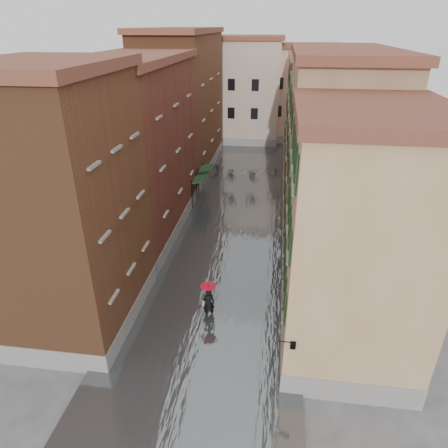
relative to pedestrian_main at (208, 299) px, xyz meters
The scene contains 16 objects.
ground 1.68m from the pedestrian_main, 87.52° to the left, with size 120.00×120.00×0.00m, color #4F4F52.
floodwater 14.21m from the pedestrian_main, 89.80° to the left, with size 10.00×60.00×0.20m, color #505559.
building_left_near 8.77m from the pedestrian_main, behind, with size 6.00×8.00×13.00m, color brown.
building_left_mid 13.30m from the pedestrian_main, 124.37° to the left, with size 6.00×14.00×12.50m, color brown.
building_left_far 26.74m from the pedestrian_main, 105.44° to the left, with size 6.00×16.00×14.00m, color brown.
building_right_near 8.43m from the pedestrian_main, ahead, with size 6.00×8.00×11.50m, color #9A7B4F.
building_right_mid 13.45m from the pedestrian_main, 55.25° to the left, with size 6.00×14.00×13.00m, color #987B5C.
building_right_far 26.52m from the pedestrian_main, 74.35° to the left, with size 6.00×16.00×11.50m, color #9A7B4F.
building_end_cream 39.63m from the pedestrian_main, 94.31° to the left, with size 12.00×9.00×13.00m, color #AF9C8B.
building_end_pink 41.88m from the pedestrian_main, 81.64° to the left, with size 10.00×9.00×12.00m, color tan.
awning_near 15.97m from the pedestrian_main, 102.47° to the left, with size 1.09×2.98×2.80m.
awning_far 18.03m from the pedestrian_main, 101.01° to the left, with size 1.09×3.15×2.80m.
wall_lantern 6.77m from the pedestrian_main, 47.84° to the right, with size 0.71×0.22×0.35m.
window_planters 4.79m from the pedestrian_main, ahead, with size 0.59×8.09×0.84m.
pedestrian_main is the anchor object (origin of this frame).
pedestrian_far 22.57m from the pedestrian_main, 97.47° to the left, with size 0.73×0.57×1.50m, color black.
Camera 1 is at (3.23, -18.71, 14.79)m, focal length 32.00 mm.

